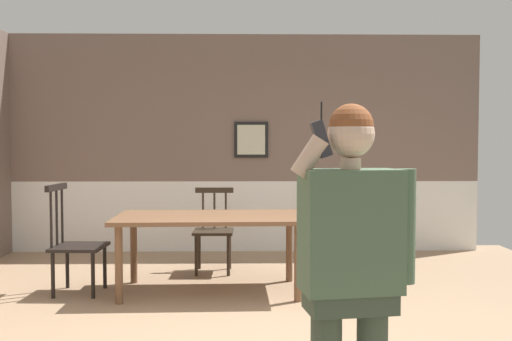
% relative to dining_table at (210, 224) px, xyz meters
% --- Properties ---
extents(ground_plane, '(7.25, 7.25, 0.00)m').
position_rel_dining_table_xyz_m(ground_plane, '(0.31, -1.17, -0.66)').
color(ground_plane, '#9E7F60').
extents(room_back_partition, '(6.28, 0.17, 2.89)m').
position_rel_dining_table_xyz_m(room_back_partition, '(0.32, 2.13, 0.73)').
color(room_back_partition, '#756056').
rests_on(room_back_partition, ground_plane).
extents(dining_table, '(1.84, 1.01, 0.74)m').
position_rel_dining_table_xyz_m(dining_table, '(0.00, 0.00, 0.00)').
color(dining_table, brown).
rests_on(dining_table, ground_plane).
extents(chair_near_window, '(0.44, 0.44, 0.94)m').
position_rel_dining_table_xyz_m(chair_near_window, '(-0.02, 0.87, -0.19)').
color(chair_near_window, '#2D2319').
rests_on(chair_near_window, ground_plane).
extents(chair_by_doorway, '(0.41, 0.41, 1.04)m').
position_rel_dining_table_xyz_m(chair_by_doorway, '(1.29, 0.03, -0.18)').
color(chair_by_doorway, black).
rests_on(chair_by_doorway, ground_plane).
extents(chair_at_table_head, '(0.49, 0.49, 1.05)m').
position_rel_dining_table_xyz_m(chair_at_table_head, '(-1.30, -0.03, -0.18)').
color(chair_at_table_head, black).
rests_on(chair_at_table_head, ground_plane).
extents(person_figure, '(0.58, 0.30, 1.61)m').
position_rel_dining_table_xyz_m(person_figure, '(0.81, -2.93, 0.26)').
color(person_figure, '#3A493A').
rests_on(person_figure, ground_plane).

